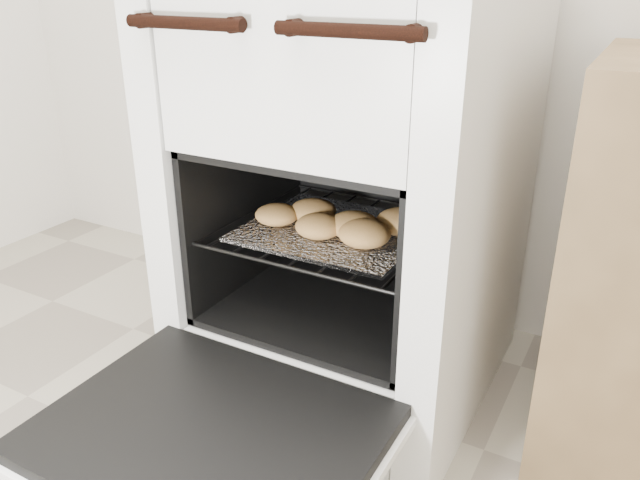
{
  "coord_description": "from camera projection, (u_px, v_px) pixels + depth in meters",
  "views": [
    {
      "loc": [
        0.53,
        -0.03,
        0.93
      ],
      "look_at": [
        -0.03,
        0.99,
        0.43
      ],
      "focal_mm": 35.0,
      "sensor_mm": 36.0,
      "label": 1
    }
  ],
  "objects": [
    {
      "name": "stove",
      "position": [
        354.0,
        193.0,
        1.37
      ],
      "size": [
        0.64,
        0.71,
        0.98
      ],
      "color": "silver",
      "rests_on": "ground"
    },
    {
      "name": "foil_sheet",
      "position": [
        335.0,
        230.0,
        1.32
      ],
      "size": [
        0.36,
        0.32,
        0.01
      ],
      "primitive_type": "cube",
      "color": "white",
      "rests_on": "oven_rack"
    },
    {
      "name": "oven_door",
      "position": [
        210.0,
        435.0,
        1.05
      ],
      "size": [
        0.57,
        0.45,
        0.04
      ],
      "color": "black",
      "rests_on": "stove"
    },
    {
      "name": "oven_rack",
      "position": [
        339.0,
        229.0,
        1.34
      ],
      "size": [
        0.47,
        0.45,
        0.01
      ],
      "color": "black",
      "rests_on": "stove"
    },
    {
      "name": "baked_rolls",
      "position": [
        346.0,
        222.0,
        1.28
      ],
      "size": [
        0.4,
        0.25,
        0.05
      ],
      "color": "#BE814C",
      "rests_on": "foil_sheet"
    }
  ]
}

